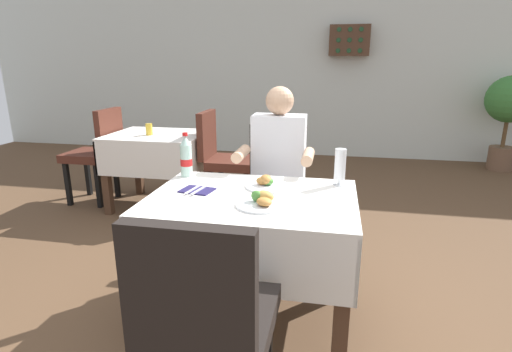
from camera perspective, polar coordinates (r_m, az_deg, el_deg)
The scene contains 17 objects.
ground_plane at distance 2.39m, azimuth 2.97°, elevation -20.25°, with size 11.00×11.00×0.00m, color brown.
back_wall at distance 6.23m, azimuth 9.16°, elevation 16.28°, with size 11.00×0.12×2.91m, color silver.
main_dining_table at distance 2.14m, azimuth -0.52°, elevation -7.39°, with size 1.08×0.79×0.74m.
chair_far_diner_seat at distance 2.87m, azimuth 2.65°, elevation -1.34°, with size 0.44×0.50×0.97m.
chair_near_camera_side at distance 1.48m, azimuth -7.06°, elevation -19.57°, with size 0.44×0.50×0.97m.
seated_diner_far at distance 2.72m, azimuth 3.11°, elevation 1.09°, with size 0.50×0.46×1.26m.
plate_near_camera at distance 1.93m, azimuth 0.78°, elevation -3.63°, with size 0.23×0.23×0.07m.
plate_far_diner at distance 2.22m, azimuth 1.50°, elevation -1.08°, with size 0.25×0.25×0.07m.
beer_glass_left at distance 2.28m, azimuth 11.98°, elevation 1.39°, with size 0.07×0.07×0.21m.
cola_bottle_primary at distance 2.44m, azimuth -10.01°, elevation 2.65°, with size 0.07×0.07×0.27m.
napkin_cutlery_set at distance 2.18m, azimuth -8.45°, elevation -2.00°, with size 0.19×0.20×0.01m.
background_dining_table at distance 4.03m, azimuth -13.84°, elevation 3.22°, with size 0.91×0.75×0.74m.
background_chair_left at distance 4.35m, azimuth -21.83°, elevation 3.53°, with size 0.50×0.44×0.97m.
background_chair_right at distance 3.80m, azimuth -4.70°, elevation 2.97°, with size 0.50×0.44×0.97m.
background_table_tumbler at distance 3.94m, azimuth -15.10°, elevation 6.50°, with size 0.06×0.06×0.11m, color gold.
potted_plant_corner at distance 6.21m, azimuth 32.61°, elevation 8.38°, with size 0.61×0.61×1.25m.
wall_bottle_rack at distance 6.07m, azimuth 13.26°, elevation 18.43°, with size 0.56×0.21×0.42m.
Camera 1 is at (0.26, -1.91, 1.42)m, focal length 27.85 mm.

